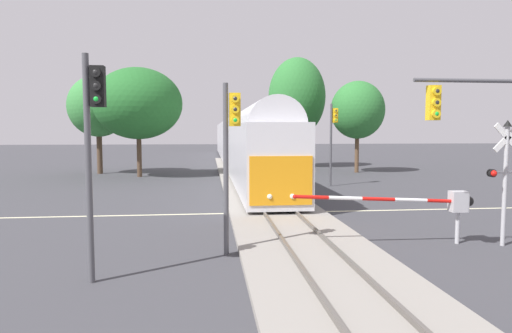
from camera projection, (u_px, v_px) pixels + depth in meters
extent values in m
plane|color=#3D3D42|center=(275.00, 213.00, 20.84)|extent=(220.00, 220.00, 0.00)
cube|color=beige|center=(275.00, 212.00, 20.84)|extent=(44.00, 0.20, 0.01)
cube|color=gray|center=(275.00, 211.00, 20.83)|extent=(4.40, 80.00, 0.18)
cube|color=#56514C|center=(260.00, 208.00, 20.74)|extent=(0.10, 80.00, 0.14)
cube|color=#56514C|center=(290.00, 207.00, 20.89)|extent=(0.10, 80.00, 0.14)
cube|color=silver|center=(260.00, 157.00, 27.18)|extent=(3.00, 16.26, 3.90)
cube|color=orange|center=(281.00, 181.00, 19.15)|extent=(2.76, 0.08, 2.15)
cylinder|color=silver|center=(260.00, 127.00, 27.03)|extent=(2.76, 14.64, 2.76)
sphere|color=#F4F2CC|center=(270.00, 197.00, 19.14)|extent=(0.24, 0.24, 0.24)
sphere|color=#F4F2CC|center=(292.00, 196.00, 19.25)|extent=(0.24, 0.24, 0.24)
cube|color=silver|center=(238.00, 142.00, 47.12)|extent=(3.00, 22.24, 4.60)
cube|color=black|center=(252.00, 140.00, 47.26)|extent=(0.04, 20.01, 0.90)
cube|color=gold|center=(252.00, 153.00, 47.38)|extent=(0.04, 20.46, 0.36)
cube|color=silver|center=(228.00, 139.00, 70.05)|extent=(3.00, 22.24, 4.60)
cube|color=black|center=(238.00, 137.00, 70.19)|extent=(0.04, 20.01, 0.90)
cube|color=gold|center=(238.00, 146.00, 70.30)|extent=(0.04, 20.46, 0.36)
cylinder|color=#B7B7BC|center=(457.00, 228.00, 15.07)|extent=(0.14, 0.14, 1.10)
cube|color=#B7B7BC|center=(458.00, 201.00, 14.99)|extent=(0.56, 0.40, 0.70)
sphere|color=black|center=(468.00, 201.00, 15.03)|extent=(0.36, 0.36, 0.36)
cylinder|color=red|center=(443.00, 201.00, 14.93)|extent=(1.13, 0.12, 0.17)
cylinder|color=white|center=(411.00, 200.00, 14.81)|extent=(1.13, 0.12, 0.17)
cylinder|color=red|center=(378.00, 199.00, 14.68)|extent=(1.13, 0.12, 0.17)
cylinder|color=white|center=(345.00, 198.00, 14.56)|extent=(1.13, 0.12, 0.17)
cylinder|color=red|center=(312.00, 197.00, 14.44)|extent=(1.13, 0.12, 0.17)
sphere|color=red|center=(295.00, 197.00, 14.37)|extent=(0.14, 0.14, 0.14)
cylinder|color=#B2B2B7|center=(505.00, 187.00, 14.67)|extent=(0.14, 0.14, 3.96)
cube|color=white|center=(507.00, 138.00, 14.52)|extent=(0.98, 0.05, 0.98)
cube|color=white|center=(507.00, 138.00, 14.52)|extent=(0.98, 0.05, 0.98)
cube|color=#B2B2B7|center=(505.00, 173.00, 14.63)|extent=(1.10, 0.08, 0.08)
cylinder|color=black|center=(492.00, 173.00, 14.48)|extent=(0.26, 0.18, 0.26)
sphere|color=red|center=(494.00, 173.00, 14.38)|extent=(0.20, 0.20, 0.20)
cone|color=black|center=(508.00, 123.00, 14.51)|extent=(0.28, 0.28, 0.22)
cylinder|color=#4C4C51|center=(480.00, 81.00, 12.88)|extent=(4.04, 0.12, 0.12)
cube|color=gold|center=(433.00, 103.00, 12.78)|extent=(0.34, 0.26, 1.00)
sphere|color=#262626|center=(436.00, 91.00, 12.60)|extent=(0.20, 0.20, 0.20)
cylinder|color=gold|center=(437.00, 91.00, 12.57)|extent=(0.24, 0.10, 0.24)
sphere|color=#262626|center=(436.00, 103.00, 12.63)|extent=(0.20, 0.20, 0.20)
cylinder|color=gold|center=(436.00, 102.00, 12.60)|extent=(0.24, 0.10, 0.24)
sphere|color=green|center=(436.00, 114.00, 12.65)|extent=(0.20, 0.20, 0.20)
cylinder|color=gold|center=(436.00, 114.00, 12.62)|extent=(0.24, 0.10, 0.24)
cylinder|color=#4C4C51|center=(89.00, 170.00, 11.00)|extent=(0.16, 0.16, 5.72)
cube|color=black|center=(98.00, 86.00, 10.86)|extent=(0.34, 0.26, 1.00)
sphere|color=#262626|center=(96.00, 72.00, 10.69)|extent=(0.20, 0.20, 0.20)
cylinder|color=black|center=(96.00, 72.00, 10.66)|extent=(0.24, 0.10, 0.24)
sphere|color=#262626|center=(96.00, 86.00, 10.71)|extent=(0.20, 0.20, 0.20)
cylinder|color=black|center=(96.00, 86.00, 10.69)|extent=(0.24, 0.10, 0.24)
sphere|color=green|center=(97.00, 99.00, 10.74)|extent=(0.20, 0.20, 0.20)
cylinder|color=black|center=(96.00, 99.00, 10.71)|extent=(0.24, 0.10, 0.24)
cylinder|color=#4C4C51|center=(226.00, 170.00, 13.54)|extent=(0.16, 0.16, 5.28)
cube|color=gold|center=(235.00, 110.00, 13.42)|extent=(0.34, 0.26, 1.00)
sphere|color=#262626|center=(235.00, 99.00, 13.25)|extent=(0.20, 0.20, 0.20)
cylinder|color=gold|center=(235.00, 99.00, 13.22)|extent=(0.24, 0.10, 0.24)
sphere|color=#262626|center=(235.00, 109.00, 13.27)|extent=(0.20, 0.20, 0.20)
cylinder|color=gold|center=(235.00, 109.00, 13.25)|extent=(0.24, 0.10, 0.24)
sphere|color=green|center=(235.00, 120.00, 13.30)|extent=(0.20, 0.20, 0.20)
cylinder|color=gold|center=(235.00, 120.00, 13.27)|extent=(0.24, 0.10, 0.24)
cylinder|color=#4C4C51|center=(331.00, 145.00, 30.62)|extent=(0.16, 0.16, 5.70)
cube|color=gold|center=(335.00, 115.00, 30.49)|extent=(0.34, 0.26, 1.00)
sphere|color=#262626|center=(336.00, 111.00, 30.31)|extent=(0.20, 0.20, 0.20)
cylinder|color=gold|center=(336.00, 111.00, 30.28)|extent=(0.24, 0.10, 0.24)
sphere|color=#262626|center=(336.00, 115.00, 30.34)|extent=(0.20, 0.20, 0.20)
cylinder|color=gold|center=(336.00, 115.00, 30.31)|extent=(0.24, 0.10, 0.24)
sphere|color=green|center=(336.00, 120.00, 30.36)|extent=(0.20, 0.20, 0.20)
cylinder|color=gold|center=(336.00, 120.00, 30.33)|extent=(0.24, 0.10, 0.24)
cylinder|color=brown|center=(357.00, 152.00, 40.99)|extent=(0.37, 0.37, 3.79)
ellipsoid|color=#2D7533|center=(358.00, 110.00, 40.68)|extent=(4.92, 4.92, 5.29)
cylinder|color=#4C3828|center=(139.00, 154.00, 37.00)|extent=(0.40, 0.40, 3.89)
ellipsoid|color=#236628|center=(138.00, 104.00, 36.67)|extent=(7.27, 7.27, 5.92)
cylinder|color=#4C3828|center=(100.00, 151.00, 39.78)|extent=(0.48, 0.48, 4.01)
ellipsoid|color=#38843D|center=(98.00, 106.00, 39.45)|extent=(5.31, 5.31, 5.46)
cylinder|color=#4C3828|center=(297.00, 147.00, 46.58)|extent=(0.43, 0.43, 4.34)
ellipsoid|color=#2D7533|center=(297.00, 97.00, 46.16)|extent=(5.93, 5.93, 8.14)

